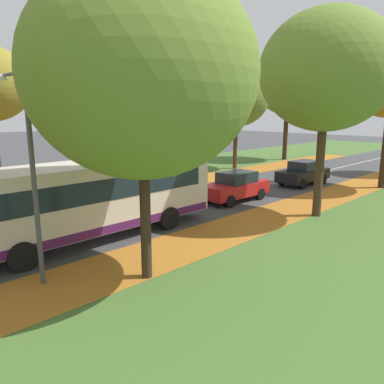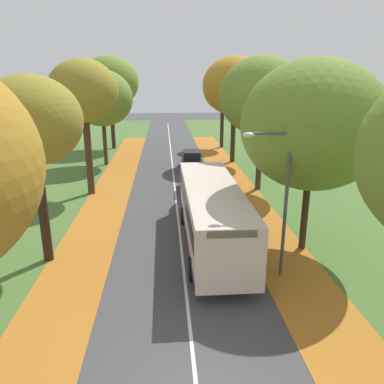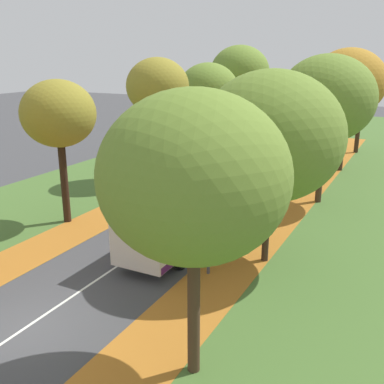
% 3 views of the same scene
% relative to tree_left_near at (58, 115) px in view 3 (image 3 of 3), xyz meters
% --- Properties ---
extents(ground_plane, '(160.00, 160.00, 0.00)m').
position_rel_tree_left_near_xyz_m(ground_plane, '(6.01, -8.75, -6.15)').
color(ground_plane, '#424244').
extents(grass_verge_left, '(12.00, 90.00, 0.01)m').
position_rel_tree_left_near_xyz_m(grass_verge_left, '(-3.19, 11.25, -6.15)').
color(grass_verge_left, '#476B2D').
rests_on(grass_verge_left, ground).
extents(leaf_litter_left, '(2.80, 60.00, 0.00)m').
position_rel_tree_left_near_xyz_m(leaf_litter_left, '(1.41, 5.25, -6.14)').
color(leaf_litter_left, '#B26B23').
rests_on(leaf_litter_left, grass_verge_left).
extents(grass_verge_right, '(12.00, 90.00, 0.01)m').
position_rel_tree_left_near_xyz_m(grass_verge_right, '(15.21, 11.25, -6.15)').
color(grass_verge_right, '#476B2D').
rests_on(grass_verge_right, ground).
extents(leaf_litter_right, '(2.80, 60.00, 0.00)m').
position_rel_tree_left_near_xyz_m(leaf_litter_right, '(10.61, 5.25, -6.14)').
color(leaf_litter_right, '#B26B23').
rests_on(leaf_litter_right, grass_verge_right).
extents(road_centre_line, '(0.12, 80.00, 0.01)m').
position_rel_tree_left_near_xyz_m(road_centre_line, '(6.01, 11.25, -6.15)').
color(road_centre_line, silver).
rests_on(road_centre_line, ground).
extents(tree_left_near, '(4.05, 4.05, 8.03)m').
position_rel_tree_left_near_xyz_m(tree_left_near, '(0.00, 0.00, 0.00)').
color(tree_left_near, black).
rests_on(tree_left_near, ground).
extents(tree_left_mid, '(4.56, 4.56, 9.08)m').
position_rel_tree_left_near_xyz_m(tree_left_mid, '(0.10, 10.08, 0.81)').
color(tree_left_mid, '#422D1E').
rests_on(tree_left_mid, ground).
extents(tree_left_far, '(5.53, 5.53, 8.56)m').
position_rel_tree_left_near_xyz_m(tree_left_far, '(-0.18, 19.24, -0.09)').
color(tree_left_far, '#422D1E').
rests_on(tree_left_far, ground).
extents(tree_left_distant, '(6.26, 6.26, 10.19)m').
position_rel_tree_left_near_xyz_m(tree_left_distant, '(-0.52, 27.72, 1.19)').
color(tree_left_distant, '#382619').
rests_on(tree_left_distant, ground).
extents(tree_right_nearest, '(5.24, 5.24, 8.51)m').
position_rel_tree_left_near_xyz_m(tree_right_nearest, '(12.32, -8.01, -0.02)').
color(tree_right_nearest, '#422D1E').
rests_on(tree_right_nearest, ground).
extents(tree_right_near, '(6.33, 6.33, 8.73)m').
position_rel_tree_left_near_xyz_m(tree_right_near, '(11.79, 0.32, -0.28)').
color(tree_right_near, '#382619').
rests_on(tree_right_near, ground).
extents(tree_right_mid, '(5.95, 5.95, 9.33)m').
position_rel_tree_left_near_xyz_m(tree_right_mid, '(12.09, 10.30, 0.49)').
color(tree_right_mid, '#422D1E').
rests_on(tree_right_mid, ground).
extents(tree_right_far, '(5.88, 5.88, 9.77)m').
position_rel_tree_left_near_xyz_m(tree_right_far, '(11.85, 19.55, 0.94)').
color(tree_right_far, '#382619').
rests_on(tree_right_far, ground).
extents(tree_right_distant, '(4.17, 4.17, 8.06)m').
position_rel_tree_left_near_xyz_m(tree_right_distant, '(12.00, 27.52, -0.01)').
color(tree_right_distant, '#382619').
rests_on(tree_right_distant, ground).
extents(streetlamp_right, '(1.89, 0.28, 6.00)m').
position_rel_tree_left_near_xyz_m(streetlamp_right, '(9.68, -2.10, -2.42)').
color(streetlamp_right, '#47474C').
rests_on(streetlamp_right, ground).
extents(bus, '(2.70, 10.41, 2.98)m').
position_rel_tree_left_near_xyz_m(bus, '(7.51, 1.02, -4.45)').
color(bus, beige).
rests_on(bus, ground).
extents(car_red_lead, '(1.86, 4.24, 1.62)m').
position_rel_tree_left_near_xyz_m(car_red_lead, '(7.42, 9.91, -5.34)').
color(car_red_lead, '#B21919').
rests_on(car_red_lead, ground).
extents(car_black_following, '(1.89, 4.25, 1.62)m').
position_rel_tree_left_near_xyz_m(car_black_following, '(7.70, 16.86, -5.34)').
color(car_black_following, black).
rests_on(car_black_following, ground).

